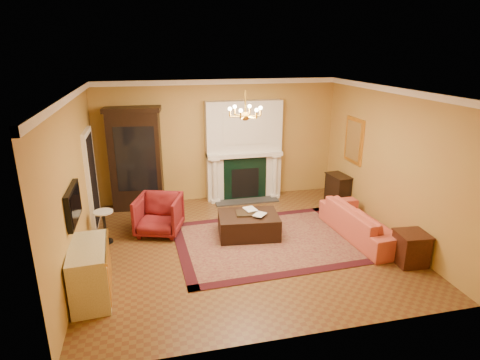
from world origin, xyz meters
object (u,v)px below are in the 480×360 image
object	(u,v)px
wingback_armchair	(159,213)
leather_ottoman	(248,225)
commode	(90,272)
china_cabinet	(136,161)
end_table	(411,249)
console_table	(338,190)
coral_sofa	(364,217)
pedestal_table	(105,224)

from	to	relation	value
wingback_armchair	leather_ottoman	world-z (taller)	wingback_armchair
commode	china_cabinet	bearing A→B (deg)	75.32
end_table	wingback_armchair	bearing A→B (deg)	152.02
end_table	console_table	bearing A→B (deg)	88.86
coral_sofa	leather_ottoman	size ratio (longest dim) A/B	1.82
leather_ottoman	commode	bearing A→B (deg)	-145.87
end_table	leather_ottoman	size ratio (longest dim) A/B	0.47
pedestal_table	end_table	bearing A→B (deg)	-21.28
coral_sofa	console_table	world-z (taller)	coral_sofa
console_table	coral_sofa	bearing A→B (deg)	-107.33
end_table	commode	bearing A→B (deg)	177.60
china_cabinet	console_table	bearing A→B (deg)	-3.35
wingback_armchair	console_table	xyz separation A→B (m)	(4.40, 0.71, -0.09)
end_table	leather_ottoman	distance (m)	3.10
console_table	end_table	bearing A→B (deg)	-98.23
coral_sofa	console_table	bearing A→B (deg)	-13.76
console_table	leather_ottoman	distance (m)	2.90
pedestal_table	coral_sofa	bearing A→B (deg)	-10.16
wingback_armchair	end_table	size ratio (longest dim) A/B	1.57
coral_sofa	console_table	distance (m)	1.86
pedestal_table	commode	xyz separation A→B (m)	(-0.05, -1.88, 0.04)
wingback_armchair	console_table	size ratio (longest dim) A/B	1.26
leather_ottoman	coral_sofa	bearing A→B (deg)	-7.90
commode	leather_ottoman	distance (m)	3.29
wingback_armchair	coral_sofa	bearing A→B (deg)	2.73
wingback_armchair	coral_sofa	distance (m)	4.22
commode	coral_sofa	distance (m)	5.27
wingback_armchair	leather_ottoman	size ratio (longest dim) A/B	0.75
end_table	console_table	world-z (taller)	console_table
china_cabinet	commode	distance (m)	3.78
commode	leather_ottoman	xyz separation A→B (m)	(2.90, 1.53, -0.19)
wingback_armchair	pedestal_table	bearing A→B (deg)	-151.26
pedestal_table	console_table	xyz separation A→B (m)	(5.46, 0.91, -0.04)
china_cabinet	coral_sofa	world-z (taller)	china_cabinet
commode	end_table	distance (m)	5.46
wingback_armchair	leather_ottoman	bearing A→B (deg)	1.21
pedestal_table	china_cabinet	bearing A→B (deg)	69.84
coral_sofa	pedestal_table	bearing A→B (deg)	76.31
end_table	china_cabinet	bearing A→B (deg)	140.82
commode	wingback_armchair	bearing A→B (deg)	57.93
pedestal_table	coral_sofa	distance (m)	5.21
wingback_armchair	pedestal_table	distance (m)	1.09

